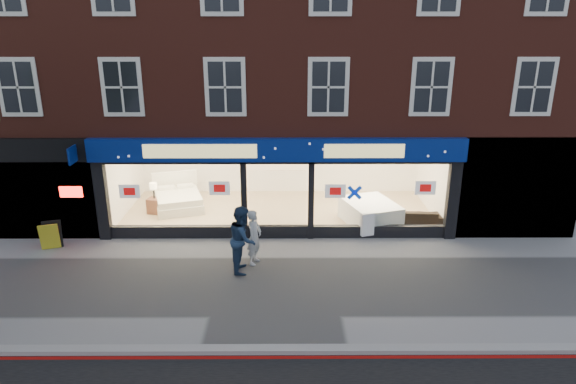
{
  "coord_description": "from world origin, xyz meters",
  "views": [
    {
      "loc": [
        0.26,
        -12.09,
        6.75
      ],
      "look_at": [
        0.32,
        2.5,
        1.74
      ],
      "focal_mm": 32.0,
      "sensor_mm": 36.0,
      "label": 1
    }
  ],
  "objects_px": {
    "a_board": "(51,235)",
    "pedestrian_blue": "(243,239)",
    "display_bed": "(178,199)",
    "pedestrian_grey": "(254,237)",
    "mattress_stack": "(370,213)",
    "sofa": "(415,217)"
  },
  "relations": [
    {
      "from": "sofa",
      "to": "display_bed",
      "type": "bearing_deg",
      "value": -6.94
    },
    {
      "from": "display_bed",
      "to": "a_board",
      "type": "height_order",
      "value": "display_bed"
    },
    {
      "from": "display_bed",
      "to": "pedestrian_blue",
      "type": "xyz_separation_m",
      "value": [
        2.76,
        -4.75,
        0.53
      ]
    },
    {
      "from": "display_bed",
      "to": "pedestrian_grey",
      "type": "bearing_deg",
      "value": -72.46
    },
    {
      "from": "pedestrian_grey",
      "to": "pedestrian_blue",
      "type": "bearing_deg",
      "value": 167.05
    },
    {
      "from": "display_bed",
      "to": "mattress_stack",
      "type": "height_order",
      "value": "display_bed"
    },
    {
      "from": "mattress_stack",
      "to": "pedestrian_blue",
      "type": "relative_size",
      "value": 1.21
    },
    {
      "from": "mattress_stack",
      "to": "a_board",
      "type": "bearing_deg",
      "value": -170.12
    },
    {
      "from": "display_bed",
      "to": "mattress_stack",
      "type": "xyz_separation_m",
      "value": [
        6.79,
        -1.58,
        0.06
      ]
    },
    {
      "from": "a_board",
      "to": "pedestrian_blue",
      "type": "xyz_separation_m",
      "value": [
        5.97,
        -1.43,
        0.52
      ]
    },
    {
      "from": "mattress_stack",
      "to": "a_board",
      "type": "xyz_separation_m",
      "value": [
        -10.0,
        -1.74,
        -0.05
      ]
    },
    {
      "from": "mattress_stack",
      "to": "display_bed",
      "type": "bearing_deg",
      "value": 166.93
    },
    {
      "from": "mattress_stack",
      "to": "a_board",
      "type": "relative_size",
      "value": 2.66
    },
    {
      "from": "display_bed",
      "to": "pedestrian_blue",
      "type": "relative_size",
      "value": 1.26
    },
    {
      "from": "display_bed",
      "to": "mattress_stack",
      "type": "distance_m",
      "value": 6.97
    },
    {
      "from": "sofa",
      "to": "pedestrian_grey",
      "type": "relative_size",
      "value": 1.13
    },
    {
      "from": "display_bed",
      "to": "sofa",
      "type": "height_order",
      "value": "display_bed"
    },
    {
      "from": "mattress_stack",
      "to": "a_board",
      "type": "height_order",
      "value": "a_board"
    },
    {
      "from": "mattress_stack",
      "to": "pedestrian_grey",
      "type": "relative_size",
      "value": 1.42
    },
    {
      "from": "sofa",
      "to": "a_board",
      "type": "height_order",
      "value": "a_board"
    },
    {
      "from": "pedestrian_grey",
      "to": "pedestrian_blue",
      "type": "height_order",
      "value": "pedestrian_blue"
    },
    {
      "from": "sofa",
      "to": "pedestrian_blue",
      "type": "height_order",
      "value": "pedestrian_blue"
    }
  ]
}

